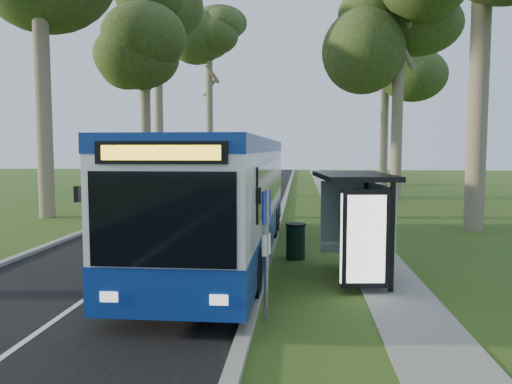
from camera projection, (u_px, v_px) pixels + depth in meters
The scene contains 17 objects.
ground at pixel (267, 262), 13.73m from camera, with size 120.00×120.00×0.00m, color #33571B.
road at pixel (208, 213), 23.96m from camera, with size 7.00×100.00×0.02m, color black.
kerb_east at pixel (281, 213), 23.65m from camera, with size 0.25×100.00×0.12m, color #9E9B93.
kerb_west at pixel (137, 211), 24.27m from camera, with size 0.25×100.00×0.12m, color #9E9B93.
centre_line at pixel (208, 213), 23.96m from camera, with size 0.12×100.00×0.01m, color white.
footpath at pixel (345, 215), 23.39m from camera, with size 1.50×100.00×0.02m, color gray.
bus at pixel (225, 197), 14.11m from camera, with size 2.71×12.71×3.37m.
bus_stop_sign at pixel (266, 238), 8.96m from camera, with size 0.15×0.33×2.39m.
bus_shelter at pixel (361, 207), 11.47m from camera, with size 1.87×3.08×2.52m.
litter_bin at pixel (296, 241), 14.06m from camera, with size 0.58×0.58×1.01m.
car_white at pixel (171, 179), 38.21m from camera, with size 1.91×4.75×1.62m, color silver.
car_silver at pixel (189, 177), 41.72m from camera, with size 1.47×4.20×1.38m, color #A3A5AA.
tree_west_c at pixel (144, 42), 31.53m from camera, with size 5.20×5.20×13.22m.
tree_west_d at pixel (158, 35), 41.40m from camera, with size 5.20×5.20×16.87m.
tree_west_e at pixel (209, 59), 51.12m from camera, with size 5.20×5.20×16.57m.
tree_east_c at pixel (400, 11), 30.00m from camera, with size 5.20×5.20×15.35m.
tree_east_d at pixel (386, 58), 41.86m from camera, with size 5.20×5.20×14.48m.
Camera 1 is at (0.90, -13.49, 3.11)m, focal length 35.00 mm.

